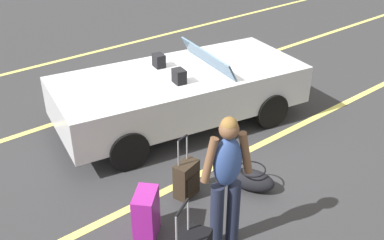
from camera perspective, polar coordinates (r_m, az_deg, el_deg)
name	(u,v)px	position (r m, az deg, el deg)	size (l,w,h in m)	color
ground_plane	(181,122)	(7.62, -1.46, -0.29)	(80.00, 80.00, 0.00)	#333335
lot_line_near	(236,157)	(6.75, 5.70, -4.74)	(18.00, 0.12, 0.01)	#EAE066
lot_line_mid	(139,96)	(8.60, -6.91, 3.11)	(18.00, 0.12, 0.01)	#EAE066
lot_line_far	(76,57)	(10.81, -14.79, 7.93)	(18.00, 0.12, 0.01)	#EAE066
convertible_car	(191,89)	(7.44, -0.08, 4.04)	(4.38, 2.48, 1.24)	silver
suitcase_medium_bright	(146,215)	(5.24, -5.94, -12.14)	(0.46, 0.45, 0.62)	#991E8C
suitcase_small_carryon	(187,179)	(5.84, -0.70, -7.63)	(0.38, 0.30, 0.88)	#2D2319
duffel_bag	(251,179)	(6.04, 7.67, -7.64)	(0.56, 0.71, 0.34)	black
traveler_person	(227,176)	(4.76, 4.52, -7.30)	(0.60, 0.31, 1.65)	#1E2338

